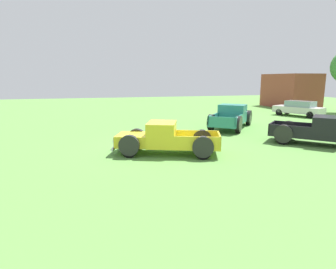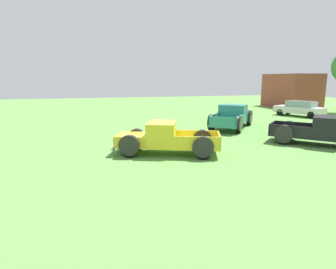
{
  "view_description": "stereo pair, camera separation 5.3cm",
  "coord_description": "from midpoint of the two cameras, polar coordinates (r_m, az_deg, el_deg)",
  "views": [
    {
      "loc": [
        13.28,
        -3.09,
        3.39
      ],
      "look_at": [
        0.94,
        0.28,
        0.9
      ],
      "focal_mm": 30.7,
      "sensor_mm": 36.0,
      "label": 1
    },
    {
      "loc": [
        13.29,
        -3.04,
        3.39
      ],
      "look_at": [
        0.94,
        0.28,
        0.9
      ],
      "focal_mm": 30.7,
      "sensor_mm": 36.0,
      "label": 2
    }
  ],
  "objects": [
    {
      "name": "sedan_distant_a",
      "position": [
        28.99,
        24.73,
        4.76
      ],
      "size": [
        4.54,
        3.36,
        1.41
      ],
      "color": "silver",
      "rests_on": "ground_plane"
    },
    {
      "name": "pickup_truck_foreground",
      "position": [
        13.11,
        -1.38,
        -0.85
      ],
      "size": [
        3.26,
        5.05,
        1.46
      ],
      "color": "yellow",
      "rests_on": "ground_plane"
    },
    {
      "name": "ground_plane",
      "position": [
        14.05,
        -1.99,
        -2.96
      ],
      "size": [
        80.0,
        80.0,
        0.0
      ],
      "primitive_type": "plane",
      "color": "#5B9342"
    },
    {
      "name": "pickup_truck_behind_right",
      "position": [
        16.76,
        29.27,
        0.43
      ],
      "size": [
        4.75,
        4.68,
        1.51
      ],
      "color": "black",
      "rests_on": "ground_plane"
    },
    {
      "name": "pickup_truck_behind_left",
      "position": [
        20.79,
        12.84,
        3.51
      ],
      "size": [
        5.22,
        4.87,
        1.62
      ],
      "color": "#2D8475",
      "rests_on": "ground_plane"
    },
    {
      "name": "brick_pavilion",
      "position": [
        37.94,
        23.3,
        8.0
      ],
      "size": [
        6.33,
        4.09,
        3.95
      ],
      "color": "brown",
      "rests_on": "ground_plane"
    }
  ]
}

